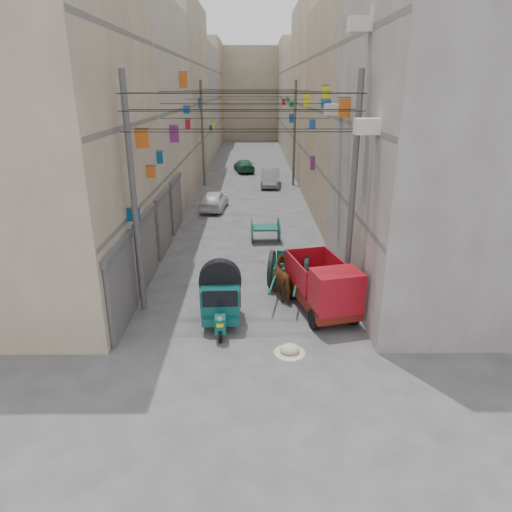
{
  "coord_description": "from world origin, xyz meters",
  "views": [
    {
      "loc": [
        0.31,
        -8.73,
        7.47
      ],
      "look_at": [
        0.42,
        6.5,
        1.82
      ],
      "focal_mm": 32.0,
      "sensor_mm": 36.0,
      "label": 1
    }
  ],
  "objects_px": {
    "distant_car_grey": "(270,178)",
    "horse": "(285,279)",
    "auto_rickshaw": "(221,295)",
    "feed_sack": "(290,349)",
    "tonga_cart": "(289,269)",
    "distant_car_white": "(214,200)",
    "second_cart": "(265,229)",
    "mini_truck": "(326,291)",
    "distant_car_green": "(244,166)"
  },
  "relations": [
    {
      "from": "second_cart",
      "to": "distant_car_green",
      "type": "relative_size",
      "value": 0.39
    },
    {
      "from": "auto_rickshaw",
      "to": "feed_sack",
      "type": "xyz_separation_m",
      "value": [
        2.16,
        -1.91,
        -0.86
      ]
    },
    {
      "from": "horse",
      "to": "distant_car_green",
      "type": "relative_size",
      "value": 0.45
    },
    {
      "from": "distant_car_white",
      "to": "distant_car_green",
      "type": "bearing_deg",
      "value": -91.18
    },
    {
      "from": "tonga_cart",
      "to": "distant_car_grey",
      "type": "xyz_separation_m",
      "value": [
        0.01,
        19.85,
        -0.1
      ]
    },
    {
      "from": "feed_sack",
      "to": "distant_car_white",
      "type": "xyz_separation_m",
      "value": [
        -3.59,
        17.1,
        0.48
      ]
    },
    {
      "from": "auto_rickshaw",
      "to": "feed_sack",
      "type": "relative_size",
      "value": 4.22
    },
    {
      "from": "distant_car_white",
      "to": "tonga_cart",
      "type": "bearing_deg",
      "value": 113.19
    },
    {
      "from": "auto_rickshaw",
      "to": "distant_car_white",
      "type": "relative_size",
      "value": 0.67
    },
    {
      "from": "distant_car_grey",
      "to": "horse",
      "type": "bearing_deg",
      "value": -87.33
    },
    {
      "from": "feed_sack",
      "to": "distant_car_grey",
      "type": "distance_m",
      "value": 24.61
    },
    {
      "from": "auto_rickshaw",
      "to": "horse",
      "type": "bearing_deg",
      "value": 39.44
    },
    {
      "from": "tonga_cart",
      "to": "horse",
      "type": "relative_size",
      "value": 2.01
    },
    {
      "from": "tonga_cart",
      "to": "distant_car_white",
      "type": "xyz_separation_m",
      "value": [
        -3.91,
        12.35,
        -0.15
      ]
    },
    {
      "from": "feed_sack",
      "to": "mini_truck",
      "type": "bearing_deg",
      "value": 59.27
    },
    {
      "from": "second_cart",
      "to": "distant_car_green",
      "type": "bearing_deg",
      "value": 91.68
    },
    {
      "from": "tonga_cart",
      "to": "horse",
      "type": "height_order",
      "value": "tonga_cart"
    },
    {
      "from": "mini_truck",
      "to": "distant_car_white",
      "type": "distance_m",
      "value": 15.58
    },
    {
      "from": "distant_car_green",
      "to": "tonga_cart",
      "type": "bearing_deg",
      "value": 84.19
    },
    {
      "from": "auto_rickshaw",
      "to": "second_cart",
      "type": "distance_m",
      "value": 8.78
    },
    {
      "from": "auto_rickshaw",
      "to": "tonga_cart",
      "type": "height_order",
      "value": "auto_rickshaw"
    },
    {
      "from": "auto_rickshaw",
      "to": "distant_car_green",
      "type": "xyz_separation_m",
      "value": [
        0.26,
        29.35,
        -0.45
      ]
    },
    {
      "from": "auto_rickshaw",
      "to": "distant_car_grey",
      "type": "distance_m",
      "value": 22.83
    },
    {
      "from": "auto_rickshaw",
      "to": "mini_truck",
      "type": "height_order",
      "value": "mini_truck"
    },
    {
      "from": "mini_truck",
      "to": "horse",
      "type": "distance_m",
      "value": 2.07
    },
    {
      "from": "mini_truck",
      "to": "tonga_cart",
      "type": "bearing_deg",
      "value": 100.5
    },
    {
      "from": "auto_rickshaw",
      "to": "distant_car_green",
      "type": "relative_size",
      "value": 0.64
    },
    {
      "from": "tonga_cart",
      "to": "feed_sack",
      "type": "xyz_separation_m",
      "value": [
        -0.32,
        -4.76,
        -0.63
      ]
    },
    {
      "from": "auto_rickshaw",
      "to": "distant_car_grey",
      "type": "relative_size",
      "value": 0.61
    },
    {
      "from": "feed_sack",
      "to": "distant_car_green",
      "type": "bearing_deg",
      "value": 93.48
    },
    {
      "from": "auto_rickshaw",
      "to": "horse",
      "type": "xyz_separation_m",
      "value": [
        2.27,
        2.05,
        -0.29
      ]
    },
    {
      "from": "auto_rickshaw",
      "to": "second_cart",
      "type": "relative_size",
      "value": 1.65
    },
    {
      "from": "second_cart",
      "to": "horse",
      "type": "bearing_deg",
      "value": -87.44
    },
    {
      "from": "feed_sack",
      "to": "horse",
      "type": "xyz_separation_m",
      "value": [
        0.11,
        3.96,
        0.58
      ]
    },
    {
      "from": "horse",
      "to": "distant_car_white",
      "type": "height_order",
      "value": "horse"
    },
    {
      "from": "distant_car_white",
      "to": "distant_car_grey",
      "type": "distance_m",
      "value": 8.46
    },
    {
      "from": "distant_car_green",
      "to": "second_cart",
      "type": "bearing_deg",
      "value": 83.39
    },
    {
      "from": "feed_sack",
      "to": "auto_rickshaw",
      "type": "bearing_deg",
      "value": 138.53
    },
    {
      "from": "tonga_cart",
      "to": "distant_car_white",
      "type": "height_order",
      "value": "tonga_cart"
    },
    {
      "from": "feed_sack",
      "to": "horse",
      "type": "height_order",
      "value": "horse"
    },
    {
      "from": "tonga_cart",
      "to": "auto_rickshaw",
      "type": "bearing_deg",
      "value": -120.71
    },
    {
      "from": "tonga_cart",
      "to": "distant_car_green",
      "type": "xyz_separation_m",
      "value": [
        -2.23,
        26.51,
        -0.21
      ]
    },
    {
      "from": "feed_sack",
      "to": "horse",
      "type": "relative_size",
      "value": 0.34
    },
    {
      "from": "second_cart",
      "to": "feed_sack",
      "type": "xyz_separation_m",
      "value": [
        0.45,
        -10.51,
        -0.53
      ]
    },
    {
      "from": "mini_truck",
      "to": "distant_car_white",
      "type": "height_order",
      "value": "mini_truck"
    },
    {
      "from": "distant_car_white",
      "to": "distant_car_green",
      "type": "xyz_separation_m",
      "value": [
        1.69,
        14.16,
        -0.07
      ]
    },
    {
      "from": "feed_sack",
      "to": "distant_car_green",
      "type": "distance_m",
      "value": 31.32
    },
    {
      "from": "tonga_cart",
      "to": "horse",
      "type": "bearing_deg",
      "value": -94.54
    },
    {
      "from": "tonga_cart",
      "to": "mini_truck",
      "type": "distance_m",
      "value": 2.64
    },
    {
      "from": "tonga_cart",
      "to": "distant_car_grey",
      "type": "height_order",
      "value": "tonga_cart"
    }
  ]
}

